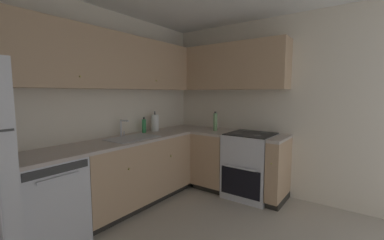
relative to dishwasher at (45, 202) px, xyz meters
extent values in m
cube|color=beige|center=(0.69, 0.33, 0.82)|extent=(3.77, 0.05, 2.50)
cube|color=beige|center=(2.55, -1.49, 0.82)|extent=(0.05, 3.69, 2.50)
cylinder|color=silver|center=(-0.46, -0.44, 0.17)|extent=(0.02, 0.02, 0.66)
cube|color=silver|center=(0.00, 0.00, 0.00)|extent=(0.60, 0.60, 0.85)
cube|color=#333333|center=(0.00, -0.30, 0.37)|extent=(0.55, 0.01, 0.07)
cube|color=silver|center=(0.00, -0.32, 0.30)|extent=(0.36, 0.02, 0.02)
cube|color=tan|center=(1.12, 0.00, 0.04)|extent=(1.62, 0.60, 0.76)
cube|color=black|center=(1.12, 0.03, -0.38)|extent=(1.62, 0.54, 0.09)
sphere|color=tan|center=(0.76, -0.31, 0.19)|extent=(0.02, 0.02, 0.02)
sphere|color=tan|center=(1.47, -0.31, 0.19)|extent=(0.02, 0.02, 0.02)
cube|color=#B7A89E|center=(1.11, 0.00, 0.44)|extent=(2.83, 0.60, 0.03)
cube|color=tan|center=(2.23, -0.55, 0.04)|extent=(0.60, 0.50, 0.76)
cube|color=black|center=(2.26, -0.55, -0.38)|extent=(0.54, 0.50, 0.09)
cube|color=tan|center=(2.23, -1.52, 0.04)|extent=(0.60, 0.16, 0.76)
cube|color=black|center=(2.26, -1.52, -0.38)|extent=(0.54, 0.16, 0.09)
sphere|color=tan|center=(1.91, -1.52, 0.19)|extent=(0.02, 0.02, 0.02)
cube|color=#B7A89E|center=(2.23, -0.55, 0.44)|extent=(0.60, 0.50, 0.03)
cube|color=#B7A89E|center=(2.23, -1.52, 0.44)|extent=(0.60, 0.16, 0.03)
cube|color=silver|center=(2.25, -1.12, 0.02)|extent=(0.64, 0.62, 0.89)
cube|color=black|center=(1.92, -1.12, -0.14)|extent=(0.02, 0.55, 0.37)
cube|color=silver|center=(1.90, -1.12, 0.06)|extent=(0.02, 0.43, 0.02)
cube|color=black|center=(2.25, -1.12, 0.47)|extent=(0.59, 0.60, 0.01)
cube|color=silver|center=(2.55, -1.12, 0.53)|extent=(0.03, 0.60, 0.15)
cylinder|color=#4C4C4C|center=(2.11, -1.25, 0.48)|extent=(0.11, 0.11, 0.01)
cylinder|color=#4C4C4C|center=(2.11, -0.98, 0.48)|extent=(0.11, 0.11, 0.01)
cylinder|color=#4C4C4C|center=(2.39, -1.25, 0.48)|extent=(0.11, 0.11, 0.01)
cylinder|color=#4C4C4C|center=(2.39, -0.98, 0.48)|extent=(0.11, 0.11, 0.01)
cube|color=tan|center=(0.95, 0.14, 1.41)|extent=(2.51, 0.32, 0.67)
sphere|color=tan|center=(0.40, -0.03, 1.20)|extent=(0.02, 0.02, 0.02)
sphere|color=tan|center=(1.50, -0.03, 1.20)|extent=(0.02, 0.02, 0.02)
cube|color=tan|center=(2.37, -0.63, 1.41)|extent=(0.32, 1.85, 0.67)
cube|color=#B7B7BC|center=(1.06, -0.03, 0.46)|extent=(0.62, 0.40, 0.01)
cube|color=gray|center=(1.06, -0.03, 0.41)|extent=(0.57, 0.36, 0.09)
cube|color=#99999E|center=(1.06, -0.03, 0.43)|extent=(0.02, 0.35, 0.06)
cylinder|color=silver|center=(1.06, 0.20, 0.57)|extent=(0.02, 0.02, 0.22)
cylinder|color=silver|center=(1.06, 0.13, 0.67)|extent=(0.02, 0.15, 0.02)
cylinder|color=silver|center=(1.11, 0.20, 0.49)|extent=(0.02, 0.02, 0.06)
cylinder|color=#338C4C|center=(1.45, 0.18, 0.56)|extent=(0.06, 0.06, 0.20)
cylinder|color=#262626|center=(1.45, 0.18, 0.67)|extent=(0.03, 0.03, 0.03)
cylinder|color=white|center=(1.66, 0.16, 0.58)|extent=(0.11, 0.11, 0.25)
cylinder|color=#3F3F3F|center=(1.66, 0.16, 0.60)|extent=(0.02, 0.02, 0.31)
cylinder|color=#729E66|center=(2.23, -0.55, 0.59)|extent=(0.06, 0.06, 0.27)
cylinder|color=black|center=(2.23, -0.55, 0.74)|extent=(0.03, 0.03, 0.02)
camera|label=1|loc=(-0.99, -2.46, 1.03)|focal=23.18mm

